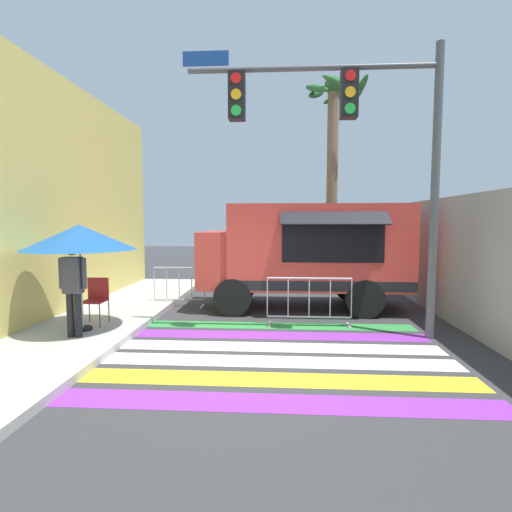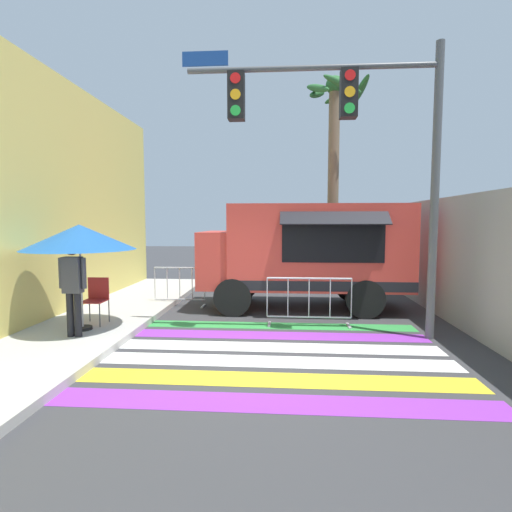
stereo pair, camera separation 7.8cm
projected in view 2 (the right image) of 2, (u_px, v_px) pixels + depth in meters
The scene contains 11 objects.
ground_plane at pixel (263, 355), 6.92m from camera, with size 60.00×60.00×0.00m, color #38383A.
concrete_wall_right at pixel (447, 258), 9.47m from camera, with size 0.20×16.00×2.88m.
crosswalk_painted at pixel (263, 354), 6.98m from camera, with size 6.40×4.36×0.01m.
food_truck at pixel (302, 249), 10.56m from camera, with size 5.32×2.73×2.74m.
traffic_signal_pole at pixel (349, 129), 7.66m from camera, with size 4.97×0.29×5.67m.
patio_umbrella at pixel (79, 237), 7.88m from camera, with size 2.16×2.16×2.12m.
folding_chair at pixel (96, 296), 8.52m from camera, with size 0.46×0.46×0.97m.
vendor_person at pixel (73, 283), 7.47m from camera, with size 0.53×0.24×1.78m.
barricade_front at pixel (309, 302), 8.83m from camera, with size 1.88×0.44×1.08m.
barricade_side at pixel (180, 288), 10.85m from camera, with size 1.40×0.44×1.08m.
palm_tree at pixel (334, 150), 13.39m from camera, with size 2.11×1.96×7.12m.
Camera 2 is at (0.37, -6.73, 2.31)m, focal length 28.00 mm.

